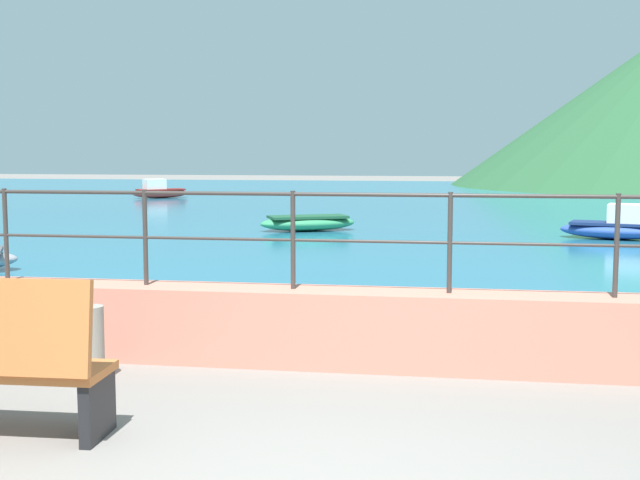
# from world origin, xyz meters

# --- Properties ---
(promenade_wall) EXTENTS (20.00, 0.56, 0.70)m
(promenade_wall) POSITION_xyz_m (0.00, 3.20, 0.35)
(promenade_wall) COLOR tan
(promenade_wall) RESTS_ON ground
(railing) EXTENTS (18.44, 0.04, 0.90)m
(railing) POSITION_xyz_m (-0.00, 3.20, 1.31)
(railing) COLOR #383330
(railing) RESTS_ON promenade_wall
(lake_water) EXTENTS (64.00, 44.32, 0.06)m
(lake_water) POSITION_xyz_m (0.00, 25.84, 0.03)
(lake_water) COLOR #236B89
(lake_water) RESTS_ON ground
(bollard) EXTENTS (0.24, 0.24, 0.65)m
(bollard) POSITION_xyz_m (-2.30, 2.33, 0.32)
(bollard) COLOR gray
(bollard) RESTS_ON ground
(boat_2) EXTENTS (2.46, 1.48, 0.76)m
(boat_2) POSITION_xyz_m (4.18, 14.47, 0.33)
(boat_2) COLOR #2D4C9E
(boat_2) RESTS_ON lake_water
(boat_3) EXTENTS (2.46, 1.80, 0.36)m
(boat_3) POSITION_xyz_m (-2.73, 15.23, 0.26)
(boat_3) COLOR #338C59
(boat_3) RESTS_ON lake_water
(boat_4) EXTENTS (2.36, 2.14, 0.76)m
(boat_4) POSITION_xyz_m (-11.02, 27.78, 0.33)
(boat_4) COLOR red
(boat_4) RESTS_ON lake_water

